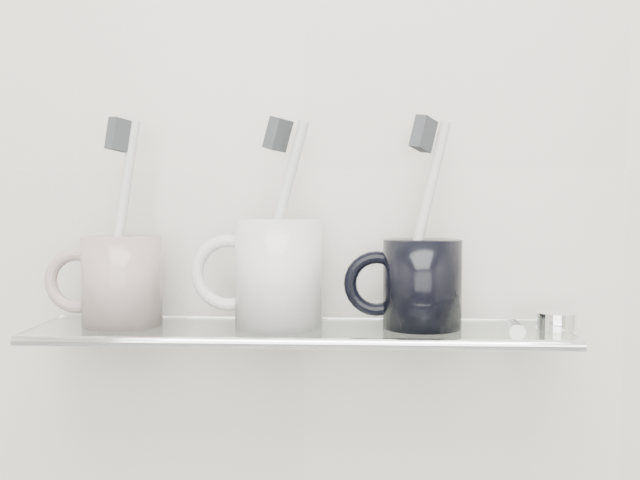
# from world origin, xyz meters

# --- Properties ---
(wall_back) EXTENTS (2.50, 0.00, 2.50)m
(wall_back) POSITION_xyz_m (0.00, 1.10, 1.25)
(wall_back) COLOR beige
(wall_back) RESTS_ON ground
(shelf_glass) EXTENTS (0.50, 0.12, 0.01)m
(shelf_glass) POSITION_xyz_m (0.00, 1.04, 1.10)
(shelf_glass) COLOR silver
(shelf_glass) RESTS_ON wall_back
(shelf_rail) EXTENTS (0.50, 0.01, 0.01)m
(shelf_rail) POSITION_xyz_m (0.00, 0.98, 1.10)
(shelf_rail) COLOR silver
(shelf_rail) RESTS_ON shelf_glass
(bracket_left) EXTENTS (0.02, 0.03, 0.02)m
(bracket_left) POSITION_xyz_m (-0.21, 1.09, 1.09)
(bracket_left) COLOR silver
(bracket_left) RESTS_ON wall_back
(bracket_right) EXTENTS (0.02, 0.03, 0.02)m
(bracket_right) POSITION_xyz_m (0.21, 1.09, 1.09)
(bracket_right) COLOR silver
(bracket_right) RESTS_ON wall_back
(mug_left) EXTENTS (0.08, 0.08, 0.08)m
(mug_left) POSITION_xyz_m (-0.17, 1.04, 1.14)
(mug_left) COLOR silver
(mug_left) RESTS_ON shelf_glass
(mug_left_handle) EXTENTS (0.06, 0.01, 0.06)m
(mug_left_handle) POSITION_xyz_m (-0.21, 1.04, 1.14)
(mug_left_handle) COLOR silver
(mug_left_handle) RESTS_ON mug_left
(toothbrush_left) EXTENTS (0.04, 0.03, 0.19)m
(toothbrush_left) POSITION_xyz_m (-0.17, 1.04, 1.20)
(toothbrush_left) COLOR #BCBCBC
(toothbrush_left) RESTS_ON mug_left
(bristles_left) EXTENTS (0.03, 0.03, 0.03)m
(bristles_left) POSITION_xyz_m (-0.17, 1.04, 1.28)
(bristles_left) COLOR #2E3134
(bristles_left) RESTS_ON toothbrush_left
(mug_center) EXTENTS (0.09, 0.09, 0.10)m
(mug_center) POSITION_xyz_m (-0.02, 1.04, 1.15)
(mug_center) COLOR silver
(mug_center) RESTS_ON shelf_glass
(mug_center_handle) EXTENTS (0.07, 0.01, 0.07)m
(mug_center_handle) POSITION_xyz_m (-0.07, 1.04, 1.15)
(mug_center_handle) COLOR silver
(mug_center_handle) RESTS_ON mug_center
(toothbrush_center) EXTENTS (0.06, 0.03, 0.19)m
(toothbrush_center) POSITION_xyz_m (-0.02, 1.04, 1.20)
(toothbrush_center) COLOR silver
(toothbrush_center) RESTS_ON mug_center
(bristles_center) EXTENTS (0.03, 0.03, 0.03)m
(bristles_center) POSITION_xyz_m (-0.02, 1.04, 1.28)
(bristles_center) COLOR #2E3134
(bristles_center) RESTS_ON toothbrush_center
(mug_right) EXTENTS (0.09, 0.09, 0.08)m
(mug_right) POSITION_xyz_m (0.12, 1.04, 1.14)
(mug_right) COLOR black
(mug_right) RESTS_ON shelf_glass
(mug_right_handle) EXTENTS (0.06, 0.01, 0.06)m
(mug_right_handle) POSITION_xyz_m (0.07, 1.04, 1.14)
(mug_right_handle) COLOR black
(mug_right_handle) RESTS_ON mug_right
(toothbrush_right) EXTENTS (0.06, 0.04, 0.19)m
(toothbrush_right) POSITION_xyz_m (0.12, 1.04, 1.20)
(toothbrush_right) COLOR beige
(toothbrush_right) RESTS_ON mug_right
(bristles_right) EXTENTS (0.03, 0.03, 0.04)m
(bristles_right) POSITION_xyz_m (0.12, 1.04, 1.28)
(bristles_right) COLOR #2E3134
(bristles_right) RESTS_ON toothbrush_right
(chrome_cap) EXTENTS (0.04, 0.04, 0.02)m
(chrome_cap) POSITION_xyz_m (0.24, 1.04, 1.11)
(chrome_cap) COLOR silver
(chrome_cap) RESTS_ON shelf_glass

